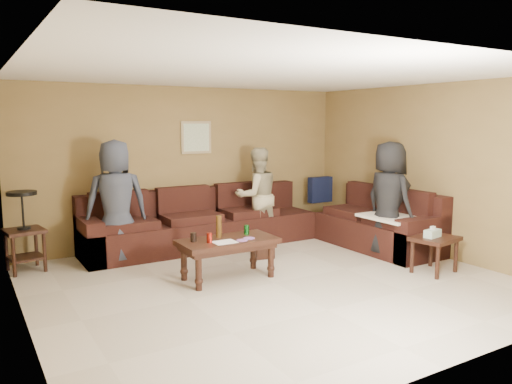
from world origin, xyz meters
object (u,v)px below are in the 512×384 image
Objects in this scene: waste_bin at (263,246)px; person_right at (389,200)px; end_table_left at (24,230)px; coffee_table at (227,245)px; side_table_right at (434,242)px; sectional_sofa at (265,227)px; person_middle at (257,196)px; person_left at (116,202)px.

person_right is (1.59, -0.88, 0.68)m from waste_bin.
waste_bin is at bearing -18.64° from end_table_left.
coffee_table is 2.69m from end_table_left.
waste_bin is (0.90, 0.62, -0.27)m from coffee_table.
side_table_right is at bearing -25.34° from coffee_table.
sectional_sofa is 14.59× the size of waste_bin.
end_table_left is at bearing 148.53° from side_table_right.
coffee_table is 1.13m from waste_bin.
side_table_right is at bearing -31.47° from end_table_left.
end_table_left is at bearing 161.36° from waste_bin.
end_table_left is 3.23m from waste_bin.
person_middle is (0.06, 0.34, 0.45)m from sectional_sofa.
person_left reaches higher than coffee_table.
person_left is (-0.98, 1.41, 0.43)m from coffee_table.
sectional_sofa is at bearing 118.39° from side_table_right.
sectional_sofa reaches higher than waste_bin.
side_table_right is at bearing 118.25° from person_middle.
person_middle is at bearing 36.38° from person_right.
sectional_sofa is 2.77× the size of person_right.
sectional_sofa is at bearing 178.17° from person_left.
coffee_table is at bearing 154.66° from side_table_right.
side_table_right is 0.99m from person_right.
person_middle is at bearing -3.73° from end_table_left.
sectional_sofa is 4.38× the size of end_table_left.
person_left reaches higher than person_right.
waste_bin is 1.08m from person_middle.
side_table_right reaches higher than waste_bin.
coffee_table is 0.71× the size of person_left.
coffee_table is 1.15× the size of end_table_left.
waste_bin is at bearing 130.75° from side_table_right.
coffee_table is at bearing 52.13° from person_middle.
person_right reaches higher than side_table_right.
person_middle is (2.26, 0.00, -0.09)m from person_left.
person_left is at bearing -11.09° from end_table_left.
sectional_sofa reaches higher than coffee_table.
sectional_sofa is 3.82× the size of coffee_table.
side_table_right is 2.34m from waste_bin.
person_right is at bearing -5.94° from coffee_table.
sectional_sofa reaches higher than side_table_right.
person_middle is (3.41, -0.22, 0.22)m from end_table_left.
coffee_table is at bearing -145.70° from waste_bin.
person_right is at bearing -28.86° from waste_bin.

